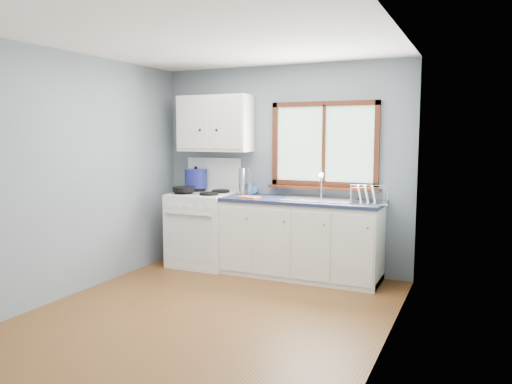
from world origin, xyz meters
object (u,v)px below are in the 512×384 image
at_px(skillet, 184,189).
at_px(dish_rack, 367,198).
at_px(thermos, 242,182).
at_px(utensil_crock, 249,189).
at_px(base_cabinets, 301,242).
at_px(sink, 316,205).
at_px(gas_range, 203,227).
at_px(stockpot, 196,179).

xyz_separation_m(skillet, dish_rack, (2.25, 0.15, -0.01)).
height_order(thermos, dish_rack, thermos).
bearing_deg(utensil_crock, skillet, -152.20).
height_order(base_cabinets, utensil_crock, utensil_crock).
distance_m(skillet, thermos, 0.73).
bearing_deg(utensil_crock, sink, -11.67).
height_order(base_cabinets, sink, sink).
xyz_separation_m(gas_range, utensil_crock, (0.55, 0.21, 0.50)).
xyz_separation_m(utensil_crock, thermos, (-0.05, -0.12, 0.10)).
xyz_separation_m(gas_range, stockpot, (-0.19, 0.16, 0.60)).
bearing_deg(sink, thermos, 175.77).
relative_size(utensil_crock, dish_rack, 0.74).
xyz_separation_m(gas_range, skillet, (-0.17, -0.17, 0.49)).
xyz_separation_m(skillet, stockpot, (-0.02, 0.33, 0.10)).
bearing_deg(dish_rack, thermos, 159.51).
height_order(gas_range, base_cabinets, gas_range).
xyz_separation_m(sink, skillet, (-1.65, -0.19, 0.13)).
relative_size(gas_range, stockpot, 3.88).
bearing_deg(thermos, base_cabinets, -5.15).
bearing_deg(thermos, sink, -4.23).
relative_size(skillet, thermos, 1.34).
distance_m(base_cabinets, stockpot, 1.65).
height_order(stockpot, thermos, stockpot).
distance_m(sink, thermos, 1.01).
relative_size(gas_range, thermos, 4.14).
xyz_separation_m(base_cabinets, utensil_crock, (-0.75, 0.19, 0.58)).
distance_m(skillet, dish_rack, 2.25).
height_order(base_cabinets, skillet, skillet).
distance_m(gas_range, thermos, 0.78).
height_order(sink, stockpot, stockpot).
bearing_deg(stockpot, skillet, -85.68).
bearing_deg(gas_range, sink, 0.71).
height_order(skillet, dish_rack, dish_rack).
distance_m(gas_range, skillet, 0.55).
relative_size(stockpot, dish_rack, 0.77).
bearing_deg(sink, stockpot, 175.28).
relative_size(sink, thermos, 2.56).
bearing_deg(stockpot, utensil_crock, 4.16).
xyz_separation_m(base_cabinets, skillet, (-1.47, -0.19, 0.58)).
height_order(skillet, thermos, thermos).
xyz_separation_m(gas_range, sink, (1.49, 0.02, 0.37)).
distance_m(gas_range, base_cabinets, 1.31).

